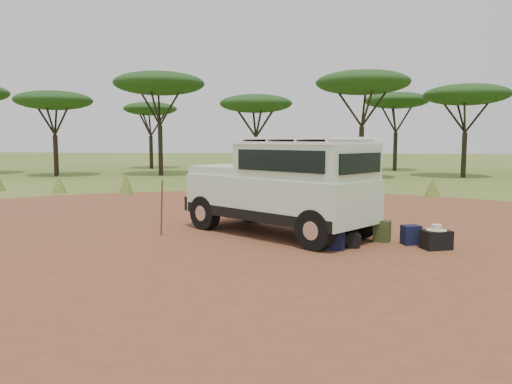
# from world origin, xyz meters

# --- Properties ---
(ground) EXTENTS (140.00, 140.00, 0.00)m
(ground) POSITION_xyz_m (0.00, 0.00, 0.00)
(ground) COLOR #466724
(ground) RESTS_ON ground
(dirt_clearing) EXTENTS (23.00, 23.00, 0.01)m
(dirt_clearing) POSITION_xyz_m (0.00, 0.00, 0.00)
(dirt_clearing) COLOR brown
(dirt_clearing) RESTS_ON ground
(grass_fringe) EXTENTS (36.60, 1.60, 0.90)m
(grass_fringe) POSITION_xyz_m (0.12, 8.67, 0.40)
(grass_fringe) COLOR #466724
(grass_fringe) RESTS_ON ground
(acacia_treeline) EXTENTS (46.70, 13.20, 6.26)m
(acacia_treeline) POSITION_xyz_m (0.75, 19.81, 4.87)
(acacia_treeline) COLOR black
(acacia_treeline) RESTS_ON ground
(safari_vehicle) EXTENTS (4.74, 4.19, 2.25)m
(safari_vehicle) POSITION_xyz_m (0.82, 0.63, 1.08)
(safari_vehicle) COLOR silver
(safari_vehicle) RESTS_ON ground
(walking_staff) EXTENTS (0.22, 0.42, 1.31)m
(walking_staff) POSITION_xyz_m (-1.87, 0.04, 0.65)
(walking_staff) COLOR brown
(walking_staff) RESTS_ON ground
(backpack_black) EXTENTS (0.43, 0.32, 0.57)m
(backpack_black) POSITION_xyz_m (1.76, -0.34, 0.28)
(backpack_black) COLOR black
(backpack_black) RESTS_ON ground
(backpack_navy) EXTENTS (0.49, 0.38, 0.59)m
(backpack_navy) POSITION_xyz_m (1.93, -0.77, 0.29)
(backpack_navy) COLOR #111436
(backpack_navy) RESTS_ON ground
(backpack_olive) EXTENTS (0.40, 0.35, 0.47)m
(backpack_olive) POSITION_xyz_m (2.99, 0.09, 0.24)
(backpack_olive) COLOR #364520
(backpack_olive) RESTS_ON ground
(duffel_navy) EXTENTS (0.43, 0.37, 0.41)m
(duffel_navy) POSITION_xyz_m (3.55, -0.12, 0.21)
(duffel_navy) COLOR #111436
(duffel_navy) RESTS_ON ground
(hard_case) EXTENTS (0.64, 0.55, 0.39)m
(hard_case) POSITION_xyz_m (3.97, -0.51, 0.19)
(hard_case) COLOR black
(hard_case) RESTS_ON ground
(stuff_sack) EXTENTS (0.37, 0.37, 0.34)m
(stuff_sack) POSITION_xyz_m (2.33, -0.54, 0.17)
(stuff_sack) COLOR black
(stuff_sack) RESTS_ON ground
(safari_hat) EXTENTS (0.40, 0.40, 0.12)m
(safari_hat) POSITION_xyz_m (3.97, -0.51, 0.43)
(safari_hat) COLOR beige
(safari_hat) RESTS_ON hard_case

